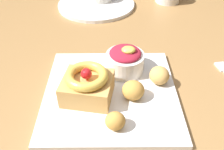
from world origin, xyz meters
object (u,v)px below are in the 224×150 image
Objects in this scene: fritter_middle at (114,121)px; fritter_front at (132,90)px; cake_slice at (86,85)px; fritter_back at (159,75)px; back_plate at (96,4)px; berry_ramekin at (124,60)px; front_plate at (112,93)px.

fritter_front is at bearing 63.82° from fritter_middle.
cake_slice is 2.45× the size of fritter_back.
cake_slice is at bearing 177.55° from fritter_front.
fritter_front reaches higher than fritter_middle.
fritter_front is at bearing -78.70° from back_plate.
cake_slice is at bearing 124.05° from fritter_middle.
cake_slice is 2.45× the size of fritter_front.
cake_slice reaches higher than back_plate.
fritter_front is at bearing -2.45° from cake_slice.
berry_ramekin reaches higher than back_plate.
back_plate is (-0.00, 0.49, -0.04)m from cake_slice.
berry_ramekin is at bearing 47.20° from cake_slice.
cake_slice reaches higher than fritter_middle.
fritter_front is (0.01, -0.09, -0.01)m from berry_ramekin.
fritter_back is (0.16, 0.04, -0.01)m from cake_slice.
berry_ramekin is 0.32× the size of back_plate.
fritter_back reaches higher than fritter_middle.
front_plate and back_plate have the same top height.
front_plate is 7.54× the size of fritter_middle.
front_plate is 0.09m from berry_ramekin.
berry_ramekin is at bearing 97.90° from fritter_front.
fritter_front is 0.08m from fritter_back.
fritter_back is 0.17× the size of back_plate.
fritter_middle is (0.06, -0.08, -0.01)m from cake_slice.
front_plate is at bearing 91.90° from fritter_middle.
berry_ramekin is 2.36× the size of fritter_middle.
fritter_middle is (-0.04, -0.08, -0.00)m from fritter_front.
fritter_front reaches higher than front_plate.
fritter_middle reaches higher than front_plate.
front_plate is at bearing -112.30° from berry_ramekin.
berry_ramekin is at bearing 81.40° from fritter_middle.
fritter_back is at bearing -70.07° from back_plate.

